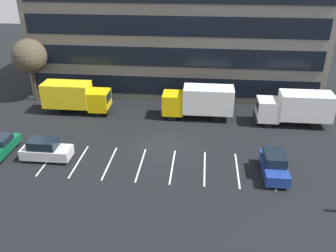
{
  "coord_description": "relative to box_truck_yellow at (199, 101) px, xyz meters",
  "views": [
    {
      "loc": [
        3.69,
        -29.32,
        16.85
      ],
      "look_at": [
        0.5,
        1.77,
        1.4
      ],
      "focal_mm": 37.93,
      "sensor_mm": 36.0,
      "label": 1
    }
  ],
  "objects": [
    {
      "name": "box_truck_white",
      "position": [
        10.19,
        -0.7,
        -0.01
      ],
      "size": [
        7.82,
        2.59,
        3.63
      ],
      "color": "white",
      "rests_on": "ground_plane"
    },
    {
      "name": "ground_plane",
      "position": [
        -3.4,
        -7.03,
        -2.05
      ],
      "size": [
        120.0,
        120.0,
        0.0
      ],
      "primitive_type": "plane",
      "color": "black"
    },
    {
      "name": "suv_navy",
      "position": [
        6.49,
        -10.72,
        -1.09
      ],
      "size": [
        1.88,
        4.43,
        2.0
      ],
      "color": "navy",
      "rests_on": "ground_plane"
    },
    {
      "name": "box_truck_yellow",
      "position": [
        0.0,
        0.0,
        0.0
      ],
      "size": [
        7.87,
        2.61,
        3.65
      ],
      "color": "yellow",
      "rests_on": "ground_plane"
    },
    {
      "name": "office_building",
      "position": [
        -3.4,
        10.92,
        5.15
      ],
      "size": [
        36.24,
        12.81,
        14.4
      ],
      "color": "slate",
      "rests_on": "ground_plane"
    },
    {
      "name": "box_truck_yellow_all",
      "position": [
        -14.07,
        0.1,
        -0.06
      ],
      "size": [
        7.65,
        2.53,
        3.55
      ],
      "color": "yellow",
      "rests_on": "ground_plane"
    },
    {
      "name": "suv_silver",
      "position": [
        -13.34,
        -10.27,
        -1.1
      ],
      "size": [
        4.38,
        1.86,
        1.98
      ],
      "color": "silver",
      "rests_on": "ground_plane"
    },
    {
      "name": "bare_tree",
      "position": [
        -20.4,
        3.29,
        3.55
      ],
      "size": [
        4.09,
        4.09,
        7.67
      ],
      "color": "#473323",
      "rests_on": "ground_plane"
    },
    {
      "name": "lot_markings",
      "position": [
        -3.4,
        -10.32,
        -2.05
      ],
      "size": [
        19.74,
        5.4,
        0.01
      ],
      "color": "silver",
      "rests_on": "ground_plane"
    },
    {
      "name": "sedan_forest",
      "position": [
        -17.98,
        -9.68,
        -1.29
      ],
      "size": [
        1.89,
        4.51,
        1.62
      ],
      "color": "#0C5933",
      "rests_on": "ground_plane"
    }
  ]
}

